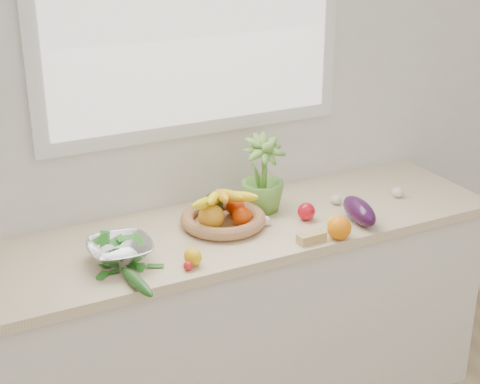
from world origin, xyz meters
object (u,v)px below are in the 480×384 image
cucumber (137,282)px  colander_with_spinach (120,247)px  fruit_basket (222,214)px  eggplant (359,211)px  potted_herb (263,175)px  apple (306,211)px

cucumber → colander_with_spinach: (0.01, 0.19, 0.04)m
cucumber → fruit_basket: bearing=33.4°
eggplant → potted_herb: size_ratio=0.71×
cucumber → potted_herb: 0.78m
apple → colander_with_spinach: size_ratio=0.29×
fruit_basket → colander_with_spinach: fruit_basket is taller
cucumber → apple: bearing=14.5°
cucumber → fruit_basket: size_ratio=0.55×
apple → colander_with_spinach: 0.78m
potted_herb → fruit_basket: (-0.21, -0.06, -0.10)m
eggplant → cucumber: bearing=-174.5°
eggplant → fruit_basket: 0.54m
apple → fruit_basket: size_ratio=0.17×
apple → potted_herb: bearing=123.8°
eggplant → fruit_basket: bearing=157.0°
eggplant → potted_herb: 0.41m
cucumber → colander_with_spinach: bearing=87.4°
eggplant → potted_herb: potted_herb is taller
apple → eggplant: (0.18, -0.11, 0.01)m
eggplant → fruit_basket: size_ratio=0.56×
fruit_basket → colander_with_spinach: 0.47m
eggplant → colander_with_spinach: (-0.95, 0.10, 0.01)m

